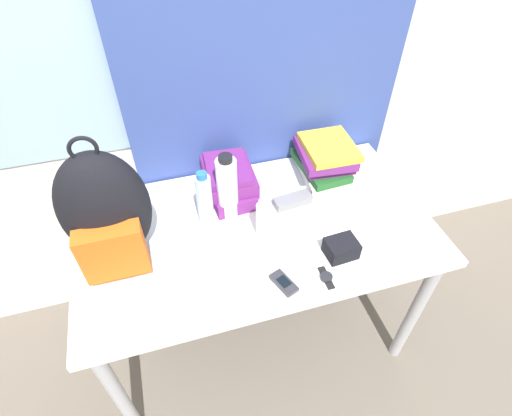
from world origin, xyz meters
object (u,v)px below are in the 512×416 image
(water_bottle, at_px, (205,200))
(book_stack_center, at_px, (324,160))
(camera_pouch, at_px, (341,248))
(backpack, at_px, (106,212))
(sunglasses_case, at_px, (293,201))
(book_stack_left, at_px, (229,180))
(wristwatch, at_px, (326,277))
(cell_phone, at_px, (284,283))
(sunscreen_bottle, at_px, (263,219))
(sports_bottle, at_px, (227,187))

(water_bottle, bearing_deg, book_stack_center, 14.40)
(camera_pouch, bearing_deg, water_bottle, 145.87)
(backpack, bearing_deg, sunglasses_case, 5.73)
(book_stack_left, distance_m, book_stack_center, 0.41)
(camera_pouch, bearing_deg, wristwatch, -137.44)
(wristwatch, bearing_deg, cell_phone, 173.52)
(backpack, bearing_deg, sunscreen_bottle, -5.97)
(sports_bottle, distance_m, sunglasses_case, 0.28)
(backpack, relative_size, book_stack_left, 1.73)
(backpack, xyz_separation_m, water_bottle, (0.32, 0.06, -0.09))
(sunscreen_bottle, bearing_deg, water_bottle, 147.80)
(book_stack_center, xyz_separation_m, sunglasses_case, (-0.18, -0.13, -0.06))
(camera_pouch, bearing_deg, sunscreen_bottle, 144.40)
(book_stack_left, bearing_deg, water_bottle, -130.87)
(sports_bottle, xyz_separation_m, sunscreen_bottle, (0.09, -0.14, -0.05))
(sports_bottle, xyz_separation_m, sunglasses_case, (0.25, -0.02, -0.11))
(water_bottle, distance_m, sunscreen_bottle, 0.22)
(cell_phone, height_order, sunglasses_case, sunglasses_case)
(sunscreen_bottle, relative_size, sunglasses_case, 1.09)
(backpack, height_order, cell_phone, backpack)
(book_stack_center, bearing_deg, sunscreen_bottle, -143.71)
(book_stack_left, height_order, wristwatch, book_stack_left)
(sunscreen_bottle, bearing_deg, camera_pouch, -35.60)
(cell_phone, bearing_deg, sports_bottle, 104.02)
(cell_phone, bearing_deg, sunglasses_case, 65.59)
(sports_bottle, bearing_deg, cell_phone, -75.98)
(book_stack_left, relative_size, water_bottle, 1.16)
(backpack, relative_size, sports_bottle, 1.78)
(sunglasses_case, xyz_separation_m, camera_pouch, (0.07, -0.28, 0.01))
(sunscreen_bottle, xyz_separation_m, sunglasses_case, (0.16, 0.12, -0.06))
(water_bottle, bearing_deg, backpack, -168.84)
(sunscreen_bottle, distance_m, cell_phone, 0.24)
(book_stack_left, height_order, camera_pouch, book_stack_left)
(book_stack_left, distance_m, sports_bottle, 0.13)
(sports_bottle, height_order, sunglasses_case, sports_bottle)
(cell_phone, bearing_deg, wristwatch, -6.48)
(book_stack_left, xyz_separation_m, water_bottle, (-0.12, -0.14, 0.05))
(wristwatch, bearing_deg, book_stack_center, 68.35)
(book_stack_center, bearing_deg, book_stack_left, 179.48)
(backpack, height_order, sunglasses_case, backpack)
(water_bottle, height_order, wristwatch, water_bottle)
(sunscreen_bottle, xyz_separation_m, cell_phone, (0.00, -0.23, -0.07))
(sunscreen_bottle, height_order, sunglasses_case, sunscreen_bottle)
(book_stack_left, xyz_separation_m, sports_bottle, (-0.03, -0.11, 0.06))
(book_stack_left, xyz_separation_m, book_stack_center, (0.41, -0.00, 0.01))
(water_bottle, xyz_separation_m, sunglasses_case, (0.34, 0.00, -0.10))
(water_bottle, relative_size, wristwatch, 2.62)
(book_stack_center, bearing_deg, backpack, -166.82)
(book_stack_left, bearing_deg, wristwatch, -67.43)
(water_bottle, bearing_deg, cell_phone, -61.94)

